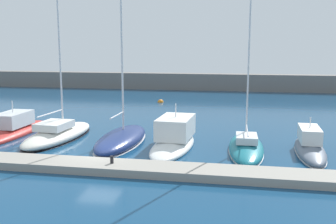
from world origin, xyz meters
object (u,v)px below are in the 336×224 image
(sailboat_ivory_fourth, at_px, (58,134))
(sailboat_navy_fifth, at_px, (121,138))
(motorboat_red_third, at_px, (11,131))
(sailboat_teal_seventh, at_px, (246,147))
(motorboat_slate_eighth, at_px, (310,146))
(motorboat_white_sixth, at_px, (174,138))
(mooring_buoy_orange, at_px, (161,102))
(dock_bollard, at_px, (112,160))

(sailboat_ivory_fourth, distance_m, sailboat_navy_fifth, 5.27)
(motorboat_red_third, bearing_deg, sailboat_navy_fifth, -96.04)
(sailboat_navy_fifth, xyz_separation_m, sailboat_teal_seventh, (9.20, -0.45, -0.08))
(sailboat_teal_seventh, bearing_deg, motorboat_slate_eighth, -87.05)
(motorboat_slate_eighth, bearing_deg, motorboat_white_sixth, 92.52)
(sailboat_navy_fifth, bearing_deg, sailboat_teal_seventh, -92.20)
(motorboat_red_third, height_order, motorboat_slate_eighth, motorboat_red_third)
(motorboat_red_third, bearing_deg, mooring_buoy_orange, -22.36)
(sailboat_navy_fifth, xyz_separation_m, mooring_buoy_orange, (-1.39, 21.45, -0.37))
(sailboat_navy_fifth, bearing_deg, mooring_buoy_orange, 4.32)
(sailboat_navy_fifth, relative_size, motorboat_slate_eighth, 2.18)
(motorboat_slate_eighth, bearing_deg, dock_bollard, 119.64)
(motorboat_red_third, relative_size, dock_bollard, 23.86)
(sailboat_teal_seventh, xyz_separation_m, motorboat_slate_eighth, (4.28, 0.28, 0.14))
(motorboat_slate_eighth, relative_size, dock_bollard, 17.37)
(sailboat_ivory_fourth, xyz_separation_m, sailboat_teal_seventh, (14.46, -0.77, -0.15))
(motorboat_red_third, height_order, motorboat_white_sixth, motorboat_white_sixth)
(sailboat_navy_fifth, height_order, dock_bollard, sailboat_navy_fifth)
(motorboat_red_third, relative_size, sailboat_teal_seventh, 0.70)
(sailboat_navy_fifth, distance_m, motorboat_white_sixth, 4.08)
(dock_bollard, bearing_deg, motorboat_white_sixth, 66.98)
(sailboat_teal_seventh, bearing_deg, dock_bollard, 126.79)
(sailboat_navy_fifth, bearing_deg, dock_bollard, -166.94)
(sailboat_ivory_fourth, height_order, motorboat_white_sixth, sailboat_ivory_fourth)
(motorboat_slate_eighth, bearing_deg, motorboat_red_third, 89.24)
(motorboat_red_third, xyz_separation_m, motorboat_slate_eighth, (23.23, -1.18, 0.07))
(sailboat_navy_fifth, relative_size, mooring_buoy_orange, 21.47)
(sailboat_navy_fifth, relative_size, motorboat_white_sixth, 2.01)
(motorboat_white_sixth, bearing_deg, motorboat_red_third, 88.01)
(motorboat_red_third, xyz_separation_m, mooring_buoy_orange, (8.36, 20.43, -0.36))
(motorboat_red_third, bearing_deg, sailboat_ivory_fourth, -98.92)
(motorboat_red_third, relative_size, sailboat_ivory_fourth, 0.63)
(sailboat_navy_fifth, bearing_deg, motorboat_slate_eighth, -90.10)
(sailboat_ivory_fourth, bearing_deg, sailboat_navy_fifth, -89.24)
(sailboat_ivory_fourth, height_order, mooring_buoy_orange, sailboat_ivory_fourth)
(dock_bollard, bearing_deg, motorboat_red_third, 146.26)
(motorboat_red_third, height_order, dock_bollard, motorboat_red_third)
(sailboat_teal_seventh, bearing_deg, sailboat_ivory_fourth, 86.12)
(sailboat_navy_fifth, distance_m, mooring_buoy_orange, 21.49)
(motorboat_white_sixth, bearing_deg, dock_bollard, 160.14)
(motorboat_slate_eighth, xyz_separation_m, mooring_buoy_orange, (-14.87, 21.61, -0.43))
(motorboat_white_sixth, distance_m, motorboat_slate_eighth, 9.42)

